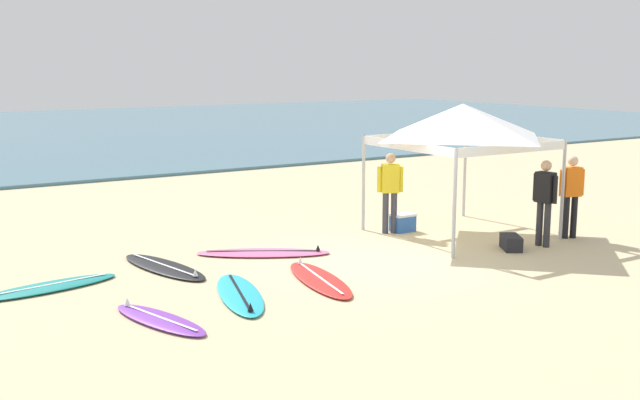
{
  "coord_description": "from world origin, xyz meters",
  "views": [
    {
      "loc": [
        -8.12,
        -11.0,
        3.57
      ],
      "look_at": [
        -0.56,
        1.17,
        1.0
      ],
      "focal_mm": 42.99,
      "sensor_mm": 36.0,
      "label": 1
    }
  ],
  "objects_px": {
    "person_orange": "(571,191)",
    "cooler_box": "(403,222)",
    "person_yellow": "(390,187)",
    "canopy_tent": "(462,121)",
    "gear_bag_near_tent": "(511,243)",
    "surfboard_teal": "(48,287)",
    "surfboard_black": "(164,267)",
    "surfboard_purple": "(159,319)",
    "person_black": "(545,197)",
    "surfboard_red": "(319,279)",
    "surfboard_pink": "(264,253)",
    "surfboard_cyan": "(240,294)"
  },
  "relations": [
    {
      "from": "surfboard_red",
      "to": "person_yellow",
      "type": "distance_m",
      "value": 4.05
    },
    {
      "from": "person_orange",
      "to": "cooler_box",
      "type": "distance_m",
      "value": 3.52
    },
    {
      "from": "surfboard_red",
      "to": "person_yellow",
      "type": "height_order",
      "value": "person_yellow"
    },
    {
      "from": "person_black",
      "to": "surfboard_purple",
      "type": "bearing_deg",
      "value": -177.8
    },
    {
      "from": "canopy_tent",
      "to": "person_yellow",
      "type": "xyz_separation_m",
      "value": [
        -1.16,
        0.88,
        -1.4
      ]
    },
    {
      "from": "surfboard_cyan",
      "to": "gear_bag_near_tent",
      "type": "bearing_deg",
      "value": -0.4
    },
    {
      "from": "surfboard_purple",
      "to": "person_orange",
      "type": "relative_size",
      "value": 1.17
    },
    {
      "from": "person_orange",
      "to": "cooler_box",
      "type": "relative_size",
      "value": 3.42
    },
    {
      "from": "person_yellow",
      "to": "surfboard_purple",
      "type": "bearing_deg",
      "value": -155.21
    },
    {
      "from": "person_yellow",
      "to": "cooler_box",
      "type": "xyz_separation_m",
      "value": [
        0.34,
        -0.01,
        -0.79
      ]
    },
    {
      "from": "surfboard_teal",
      "to": "cooler_box",
      "type": "relative_size",
      "value": 4.73
    },
    {
      "from": "surfboard_cyan",
      "to": "person_orange",
      "type": "bearing_deg",
      "value": 0.34
    },
    {
      "from": "person_orange",
      "to": "surfboard_pink",
      "type": "bearing_deg",
      "value": 160.73
    },
    {
      "from": "canopy_tent",
      "to": "surfboard_purple",
      "type": "xyz_separation_m",
      "value": [
        -7.31,
        -1.96,
        -2.35
      ]
    },
    {
      "from": "surfboard_pink",
      "to": "person_orange",
      "type": "xyz_separation_m",
      "value": [
        6.01,
        -2.1,
        0.95
      ]
    },
    {
      "from": "surfboard_purple",
      "to": "surfboard_black",
      "type": "xyz_separation_m",
      "value": [
        1.06,
        2.64,
        -0.0
      ]
    },
    {
      "from": "surfboard_red",
      "to": "person_orange",
      "type": "relative_size",
      "value": 1.42
    },
    {
      "from": "canopy_tent",
      "to": "person_orange",
      "type": "distance_m",
      "value": 2.64
    },
    {
      "from": "surfboard_teal",
      "to": "surfboard_black",
      "type": "height_order",
      "value": "same"
    },
    {
      "from": "person_black",
      "to": "gear_bag_near_tent",
      "type": "distance_m",
      "value": 1.13
    },
    {
      "from": "surfboard_red",
      "to": "gear_bag_near_tent",
      "type": "distance_m",
      "value": 4.32
    },
    {
      "from": "surfboard_teal",
      "to": "person_yellow",
      "type": "bearing_deg",
      "value": 3.15
    },
    {
      "from": "surfboard_black",
      "to": "person_black",
      "type": "xyz_separation_m",
      "value": [
        6.96,
        -2.33,
        0.95
      ]
    },
    {
      "from": "canopy_tent",
      "to": "person_black",
      "type": "bearing_deg",
      "value": -66.97
    },
    {
      "from": "surfboard_pink",
      "to": "gear_bag_near_tent",
      "type": "xyz_separation_m",
      "value": [
        4.26,
        -2.19,
        0.1
      ]
    },
    {
      "from": "surfboard_purple",
      "to": "cooler_box",
      "type": "bearing_deg",
      "value": 23.55
    },
    {
      "from": "canopy_tent",
      "to": "person_orange",
      "type": "relative_size",
      "value": 1.76
    },
    {
      "from": "canopy_tent",
      "to": "surfboard_pink",
      "type": "relative_size",
      "value": 1.2
    },
    {
      "from": "surfboard_pink",
      "to": "surfboard_black",
      "type": "bearing_deg",
      "value": 179.5
    },
    {
      "from": "surfboard_purple",
      "to": "person_yellow",
      "type": "relative_size",
      "value": 1.17
    },
    {
      "from": "canopy_tent",
      "to": "cooler_box",
      "type": "relative_size",
      "value": 6.03
    },
    {
      "from": "gear_bag_near_tent",
      "to": "cooler_box",
      "type": "distance_m",
      "value": 2.52
    },
    {
      "from": "surfboard_black",
      "to": "person_black",
      "type": "height_order",
      "value": "person_black"
    },
    {
      "from": "surfboard_black",
      "to": "surfboard_purple",
      "type": "bearing_deg",
      "value": -111.81
    },
    {
      "from": "surfboard_red",
      "to": "person_orange",
      "type": "bearing_deg",
      "value": -0.11
    },
    {
      "from": "person_yellow",
      "to": "canopy_tent",
      "type": "bearing_deg",
      "value": -37.2
    },
    {
      "from": "person_yellow",
      "to": "cooler_box",
      "type": "relative_size",
      "value": 3.42
    },
    {
      "from": "surfboard_pink",
      "to": "surfboard_cyan",
      "type": "bearing_deg",
      "value": -125.75
    },
    {
      "from": "canopy_tent",
      "to": "surfboard_pink",
      "type": "distance_m",
      "value": 4.94
    },
    {
      "from": "surfboard_red",
      "to": "person_black",
      "type": "xyz_separation_m",
      "value": [
        5.05,
        -0.22,
        0.95
      ]
    },
    {
      "from": "surfboard_purple",
      "to": "person_black",
      "type": "height_order",
      "value": "person_black"
    },
    {
      "from": "person_yellow",
      "to": "cooler_box",
      "type": "distance_m",
      "value": 0.86
    },
    {
      "from": "surfboard_purple",
      "to": "surfboard_cyan",
      "type": "bearing_deg",
      "value": 17.84
    },
    {
      "from": "canopy_tent",
      "to": "cooler_box",
      "type": "distance_m",
      "value": 2.49
    },
    {
      "from": "surfboard_pink",
      "to": "person_orange",
      "type": "bearing_deg",
      "value": -19.27
    },
    {
      "from": "canopy_tent",
      "to": "person_orange",
      "type": "bearing_deg",
      "value": -39.89
    },
    {
      "from": "surfboard_teal",
      "to": "gear_bag_near_tent",
      "type": "bearing_deg",
      "value": -13.73
    },
    {
      "from": "person_orange",
      "to": "surfboard_black",
      "type": "bearing_deg",
      "value": 165.13
    },
    {
      "from": "canopy_tent",
      "to": "surfboard_cyan",
      "type": "height_order",
      "value": "canopy_tent"
    },
    {
      "from": "surfboard_purple",
      "to": "person_black",
      "type": "xyz_separation_m",
      "value": [
        8.01,
        0.31,
        0.95
      ]
    }
  ]
}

